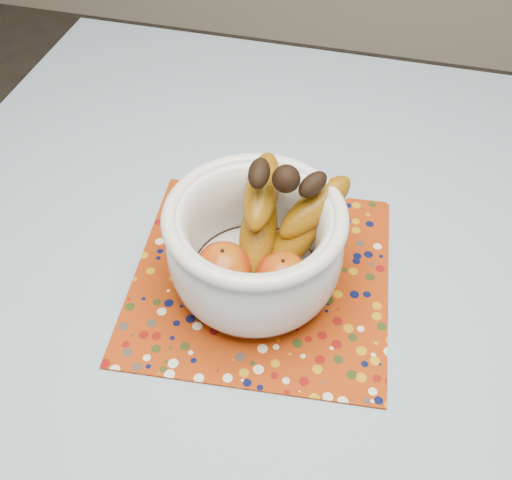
# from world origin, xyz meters

# --- Properties ---
(table) EXTENTS (1.20, 1.20, 0.75)m
(table) POSITION_xyz_m (0.00, 0.00, 0.67)
(table) COLOR brown
(table) RESTS_ON ground
(tablecloth) EXTENTS (1.32, 1.32, 0.01)m
(tablecloth) POSITION_xyz_m (0.00, 0.00, 0.76)
(tablecloth) COLOR slate
(tablecloth) RESTS_ON table
(placemat) EXTENTS (0.41, 0.41, 0.00)m
(placemat) POSITION_xyz_m (-0.05, 0.01, 0.76)
(placemat) COLOR #8D2A07
(placemat) RESTS_ON tablecloth
(fruit_bowl) EXTENTS (0.28, 0.26, 0.21)m
(fruit_bowl) POSITION_xyz_m (-0.05, 0.00, 0.85)
(fruit_bowl) COLOR silver
(fruit_bowl) RESTS_ON placemat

